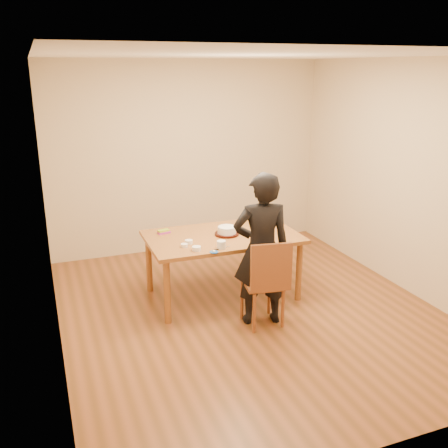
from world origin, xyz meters
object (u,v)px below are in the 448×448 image
object	(u,v)px
cake_plate	(227,234)
person	(261,250)
dining_chair	(262,284)
dining_table	(222,237)
cake	(227,230)

from	to	relation	value
cake_plate	person	xyz separation A→B (m)	(0.10, -0.72, 0.05)
cake_plate	dining_chair	bearing A→B (deg)	-82.67
dining_table	person	bearing A→B (deg)	-77.81
dining_table	cake	bearing A→B (deg)	-7.63
dining_chair	cake_plate	distance (m)	0.83
dining_chair	cake	distance (m)	0.85
dining_table	cake	world-z (taller)	cake
cake_plate	person	bearing A→B (deg)	-82.22
dining_chair	person	size ratio (longest dim) A/B	0.23
cake_plate	cake	world-z (taller)	cake
cake	person	size ratio (longest dim) A/B	0.13
cake_plate	cake	bearing A→B (deg)	90.00
cake_plate	cake	xyz separation A→B (m)	(0.00, 0.00, 0.04)
dining_chair	cake	world-z (taller)	cake
dining_chair	cake_plate	world-z (taller)	cake_plate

